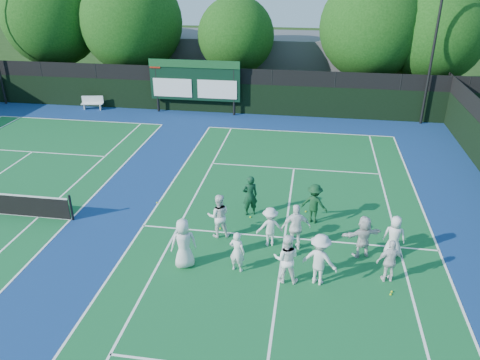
# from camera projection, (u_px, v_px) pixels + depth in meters

# --- Properties ---
(ground) EXTENTS (120.00, 120.00, 0.00)m
(ground) POSITION_uv_depth(u_px,v_px,m) (283.00, 253.00, 16.49)
(ground) COLOR #18320D
(ground) RESTS_ON ground
(court_apron) EXTENTS (34.00, 32.00, 0.01)m
(court_apron) POSITION_uv_depth(u_px,v_px,m) (131.00, 225.00, 18.23)
(court_apron) COLOR navy
(court_apron) RESTS_ON ground
(near_court) EXTENTS (11.05, 23.85, 0.01)m
(near_court) POSITION_uv_depth(u_px,v_px,m) (285.00, 238.00, 17.37)
(near_court) COLOR #135F2D
(near_court) RESTS_ON ground
(back_fence) EXTENTS (34.00, 0.08, 3.00)m
(back_fence) POSITION_uv_depth(u_px,v_px,m) (211.00, 92.00, 31.03)
(back_fence) COLOR black
(back_fence) RESTS_ON ground
(scoreboard) EXTENTS (6.00, 0.21, 3.55)m
(scoreboard) POSITION_uv_depth(u_px,v_px,m) (194.00, 81.00, 30.45)
(scoreboard) COLOR black
(scoreboard) RESTS_ON ground
(clubhouse) EXTENTS (18.00, 6.00, 4.00)m
(clubhouse) POSITION_uv_depth(u_px,v_px,m) (281.00, 61.00, 37.33)
(clubhouse) COLOR #545559
(clubhouse) RESTS_ON ground
(light_pole_right) EXTENTS (1.20, 0.30, 10.12)m
(light_pole_right) POSITION_uv_depth(u_px,v_px,m) (439.00, 18.00, 26.73)
(light_pole_right) COLOR black
(light_pole_right) RESTS_ON ground
(bench) EXTENTS (1.50, 0.65, 0.92)m
(bench) POSITION_uv_depth(u_px,v_px,m) (92.00, 102.00, 32.01)
(bench) COLOR white
(bench) RESTS_ON ground
(tree_a) EXTENTS (7.11, 7.11, 9.10)m
(tree_a) POSITION_uv_depth(u_px,v_px,m) (55.00, 19.00, 34.27)
(tree_a) COLOR black
(tree_a) RESTS_ON ground
(tree_b) EXTENTS (7.22, 7.22, 8.88)m
(tree_b) POSITION_uv_depth(u_px,v_px,m) (134.00, 25.00, 33.52)
(tree_b) COLOR black
(tree_b) RESTS_ON ground
(tree_c) EXTENTS (5.35, 5.35, 7.20)m
(tree_c) POSITION_uv_depth(u_px,v_px,m) (238.00, 38.00, 32.75)
(tree_c) COLOR black
(tree_c) RESTS_ON ground
(tree_d) EXTENTS (6.93, 6.93, 8.75)m
(tree_d) POSITION_uv_depth(u_px,v_px,m) (374.00, 30.00, 31.14)
(tree_d) COLOR black
(tree_d) RESTS_ON ground
(tree_e) EXTENTS (6.57, 6.57, 8.32)m
(tree_e) POSITION_uv_depth(u_px,v_px,m) (438.00, 35.00, 30.66)
(tree_e) COLOR black
(tree_e) RESTS_ON ground
(tennis_ball_0) EXTENTS (0.07, 0.07, 0.07)m
(tennis_ball_0) POSITION_uv_depth(u_px,v_px,m) (220.00, 228.00, 17.92)
(tennis_ball_0) COLOR #C1DB19
(tennis_ball_0) RESTS_ON ground
(tennis_ball_1) EXTENTS (0.07, 0.07, 0.07)m
(tennis_ball_1) POSITION_uv_depth(u_px,v_px,m) (306.00, 212.00, 19.12)
(tennis_ball_1) COLOR #C1DB19
(tennis_ball_1) RESTS_ON ground
(tennis_ball_2) EXTENTS (0.07, 0.07, 0.07)m
(tennis_ball_2) POSITION_uv_depth(u_px,v_px,m) (392.00, 292.00, 14.52)
(tennis_ball_2) COLOR #C1DB19
(tennis_ball_2) RESTS_ON ground
(tennis_ball_3) EXTENTS (0.07, 0.07, 0.07)m
(tennis_ball_3) POSITION_uv_depth(u_px,v_px,m) (157.00, 203.00, 19.82)
(tennis_ball_3) COLOR #C1DB19
(tennis_ball_3) RESTS_ON ground
(tennis_ball_4) EXTENTS (0.07, 0.07, 0.07)m
(tennis_ball_4) POSITION_uv_depth(u_px,v_px,m) (250.00, 217.00, 18.72)
(tennis_ball_4) COLOR #C1DB19
(tennis_ball_4) RESTS_ON ground
(tennis_ball_5) EXTENTS (0.07, 0.07, 0.07)m
(tennis_ball_5) POSITION_uv_depth(u_px,v_px,m) (391.00, 294.00, 14.40)
(tennis_ball_5) COLOR #C1DB19
(tennis_ball_5) RESTS_ON ground
(player_front_0) EXTENTS (1.02, 0.87, 1.78)m
(player_front_0) POSITION_uv_depth(u_px,v_px,m) (184.00, 243.00, 15.43)
(player_front_0) COLOR silver
(player_front_0) RESTS_ON ground
(player_front_1) EXTENTS (0.61, 0.47, 1.47)m
(player_front_1) POSITION_uv_depth(u_px,v_px,m) (237.00, 252.00, 15.26)
(player_front_1) COLOR white
(player_front_1) RESTS_ON ground
(player_front_2) EXTENTS (0.83, 0.65, 1.70)m
(player_front_2) POSITION_uv_depth(u_px,v_px,m) (286.00, 258.00, 14.73)
(player_front_2) COLOR white
(player_front_2) RESTS_ON ground
(player_front_3) EXTENTS (1.30, 1.00, 1.77)m
(player_front_3) POSITION_uv_depth(u_px,v_px,m) (320.00, 260.00, 14.61)
(player_front_3) COLOR silver
(player_front_3) RESTS_ON ground
(player_front_4) EXTENTS (0.94, 0.55, 1.51)m
(player_front_4) POSITION_uv_depth(u_px,v_px,m) (390.00, 261.00, 14.75)
(player_front_4) COLOR white
(player_front_4) RESTS_ON ground
(player_back_0) EXTENTS (0.96, 0.82, 1.71)m
(player_back_0) POSITION_uv_depth(u_px,v_px,m) (219.00, 216.00, 17.16)
(player_back_0) COLOR white
(player_back_0) RESTS_ON ground
(player_back_1) EXTENTS (1.09, 0.81, 1.51)m
(player_back_1) POSITION_uv_depth(u_px,v_px,m) (270.00, 227.00, 16.64)
(player_back_1) COLOR silver
(player_back_1) RESTS_ON ground
(player_back_2) EXTENTS (1.10, 0.65, 1.76)m
(player_back_2) POSITION_uv_depth(u_px,v_px,m) (296.00, 227.00, 16.37)
(player_back_2) COLOR white
(player_back_2) RESTS_ON ground
(player_back_3) EXTENTS (1.51, 0.96, 1.56)m
(player_back_3) POSITION_uv_depth(u_px,v_px,m) (363.00, 237.00, 16.01)
(player_back_3) COLOR silver
(player_back_3) RESTS_ON ground
(player_back_4) EXTENTS (0.80, 0.58, 1.51)m
(player_back_4) POSITION_uv_depth(u_px,v_px,m) (394.00, 236.00, 16.08)
(player_back_4) COLOR white
(player_back_4) RESTS_ON ground
(coach_left) EXTENTS (0.73, 0.62, 1.71)m
(coach_left) POSITION_uv_depth(u_px,v_px,m) (250.00, 196.00, 18.61)
(coach_left) COLOR #0F3720
(coach_left) RESTS_ON ground
(coach_right) EXTENTS (1.18, 0.88, 1.62)m
(coach_right) POSITION_uv_depth(u_px,v_px,m) (314.00, 204.00, 18.10)
(coach_right) COLOR #103B1D
(coach_right) RESTS_ON ground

